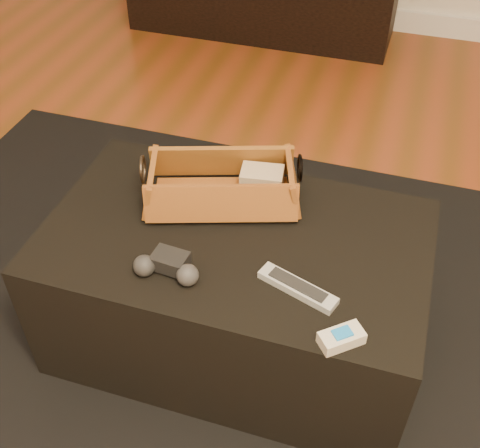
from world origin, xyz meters
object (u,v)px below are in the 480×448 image
(tv_remote, at_px, (214,197))
(wicker_basket, at_px, (222,186))
(silver_remote, at_px, (298,287))
(ottoman, at_px, (235,289))
(game_controller, at_px, (168,267))
(cream_gadget, at_px, (341,338))

(tv_remote, distance_m, wicker_basket, 0.03)
(wicker_basket, distance_m, silver_remote, 0.38)
(wicker_basket, height_order, silver_remote, wicker_basket)
(wicker_basket, bearing_deg, tv_remote, -124.91)
(tv_remote, xyz_separation_m, silver_remote, (0.29, -0.24, -0.02))
(wicker_basket, relative_size, silver_remote, 2.27)
(ottoman, bearing_deg, silver_remote, -34.87)
(tv_remote, height_order, wicker_basket, wicker_basket)
(ottoman, distance_m, wicker_basket, 0.30)
(ottoman, bearing_deg, tv_remote, 132.46)
(wicker_basket, bearing_deg, ottoman, -57.86)
(silver_remote, bearing_deg, ottoman, 145.13)
(game_controller, bearing_deg, wicker_basket, 83.42)
(ottoman, relative_size, silver_remote, 4.93)
(game_controller, relative_size, cream_gadget, 1.57)
(ottoman, xyz_separation_m, wicker_basket, (-0.08, 0.12, 0.26))
(tv_remote, bearing_deg, cream_gadget, -64.84)
(ottoman, relative_size, game_controller, 6.05)
(ottoman, distance_m, tv_remote, 0.27)
(game_controller, xyz_separation_m, silver_remote, (0.31, 0.04, -0.02))
(cream_gadget, bearing_deg, silver_remote, 136.67)
(tv_remote, distance_m, cream_gadget, 0.55)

